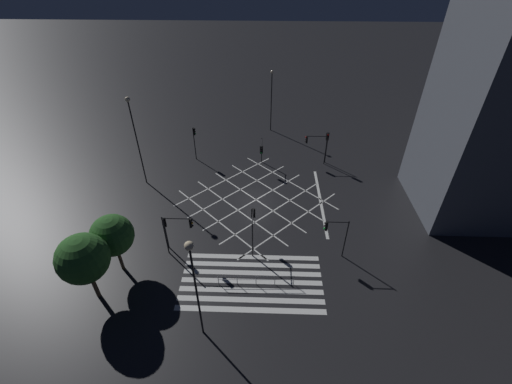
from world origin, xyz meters
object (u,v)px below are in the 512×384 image
traffic_light_sw_main (179,227)px  street_tree_near (112,235)px  traffic_light_median_south (253,223)px  traffic_light_nw_main (194,137)px  street_tree_far (83,259)px  traffic_light_se_main (335,231)px  traffic_light_ne_main (315,142)px  street_lamp_far (193,271)px  traffic_light_sw_cross (165,227)px  street_lamp_west (271,94)px  traffic_light_median_north (261,149)px  street_lamp_east (134,127)px  traffic_light_ne_cross (327,142)px

traffic_light_sw_main → street_tree_near: bearing=-158.0°
traffic_light_sw_main → traffic_light_median_south: size_ratio=1.11×
traffic_light_nw_main → street_tree_far: bearing=-101.2°
traffic_light_se_main → traffic_light_ne_main: bearing=-90.2°
traffic_light_se_main → street_lamp_far: (-10.21, -7.74, 3.63)m
traffic_light_nw_main → traffic_light_ne_main: 14.84m
traffic_light_sw_cross → street_tree_far: size_ratio=0.56×
street_lamp_far → street_tree_near: 10.02m
street_lamp_west → traffic_light_median_north: bearing=-96.4°
traffic_light_nw_main → traffic_light_median_south: size_ratio=1.14×
street_lamp_far → street_lamp_east: bearing=117.3°
traffic_light_median_south → street_lamp_far: (-3.25, -8.70, 3.84)m
street_lamp_west → street_tree_near: street_lamp_west is taller
traffic_light_sw_cross → street_tree_far: (-4.30, -5.51, 1.78)m
traffic_light_sw_main → traffic_light_median_south: (6.23, 1.08, -0.31)m
traffic_light_sw_main → street_lamp_west: 26.23m
traffic_light_median_south → street_lamp_far: size_ratio=0.42×
traffic_light_ne_main → traffic_light_sw_cross: size_ratio=1.09×
traffic_light_ne_cross → traffic_light_ne_main: traffic_light_ne_cross is taller
traffic_light_median_south → street_tree_near: (-11.04, -3.02, 1.09)m
traffic_light_sw_main → street_lamp_far: size_ratio=0.47×
street_lamp_east → street_lamp_far: (9.53, -18.49, -0.41)m
traffic_light_se_main → street_lamp_far: 13.32m
traffic_light_median_south → street_lamp_east: street_lamp_east is taller
street_lamp_west → traffic_light_sw_cross: bearing=-111.1°
traffic_light_nw_main → traffic_light_sw_main: traffic_light_nw_main is taller
street_lamp_far → traffic_light_sw_cross: bearing=118.1°
traffic_light_ne_cross → street_lamp_far: street_lamp_far is taller
street_tree_near → street_lamp_east: bearing=97.7°
traffic_light_ne_main → street_lamp_east: size_ratio=0.37×
traffic_light_ne_cross → traffic_light_ne_main: 1.42m
traffic_light_nw_main → traffic_light_ne_main: size_ratio=1.16×
traffic_light_ne_cross → traffic_light_sw_main: size_ratio=1.02×
street_lamp_west → street_tree_near: size_ratio=1.54×
traffic_light_nw_main → street_lamp_east: bearing=-132.4°
traffic_light_se_main → traffic_light_sw_cross: 14.69m
traffic_light_se_main → traffic_light_ne_cross: 15.53m
street_tree_far → traffic_light_nw_main: bearing=78.8°
traffic_light_median_north → traffic_light_median_south: traffic_light_median_south is taller
traffic_light_ne_cross → traffic_light_sw_cross: (-16.03, -14.85, -0.61)m
traffic_light_se_main → traffic_light_sw_main: 13.19m
traffic_light_median_south → street_lamp_east: (-12.78, 9.79, 4.25)m
street_lamp_far → street_lamp_west: bearing=81.5°
traffic_light_nw_main → street_lamp_west: street_lamp_west is taller
traffic_light_median_north → traffic_light_ne_main: (6.53, 1.32, 0.33)m
traffic_light_ne_main → street_lamp_east: 20.89m
traffic_light_sw_main → traffic_light_sw_cross: 1.78m
traffic_light_ne_cross → street_lamp_east: 21.98m
traffic_light_median_north → traffic_light_ne_cross: size_ratio=0.78×
traffic_light_ne_main → traffic_light_median_south: size_ratio=0.98×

